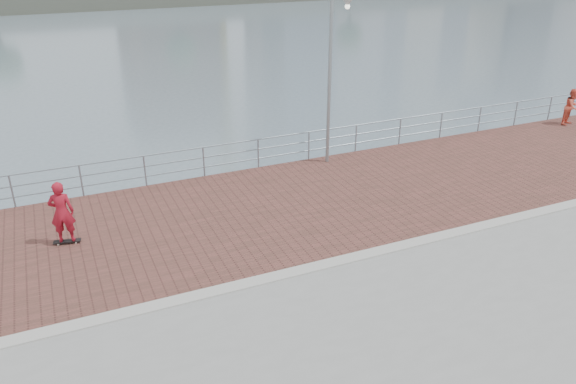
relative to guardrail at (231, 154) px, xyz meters
name	(u,v)px	position (x,y,z in m)	size (l,w,h in m)	color
water	(318,329)	(0.00, -7.00, -2.69)	(400.00, 400.00, 0.00)	slate
brick_lane	(267,210)	(0.00, -3.40, -0.68)	(40.00, 6.80, 0.02)	brown
curb	(319,266)	(0.00, -7.00, -0.66)	(40.00, 0.40, 0.06)	#B7B5AD
guardrail	(231,154)	(0.00, 0.00, 0.00)	(39.06, 0.06, 1.13)	#8C9EA8
street_lamp	(337,41)	(3.61, -0.97, 3.86)	(0.47, 1.36, 6.41)	gray
skateboard	(67,241)	(-5.87, -3.09, -0.61)	(0.75, 0.32, 0.08)	black
skateboarder	(62,212)	(-5.87, -3.09, 0.30)	(0.65, 0.42, 1.78)	#AB1628
bystander	(572,107)	(15.72, -0.89, 0.14)	(0.79, 0.61, 1.62)	#EB5D45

